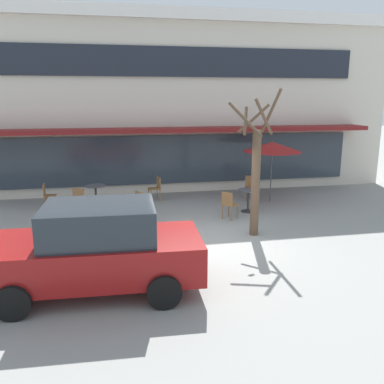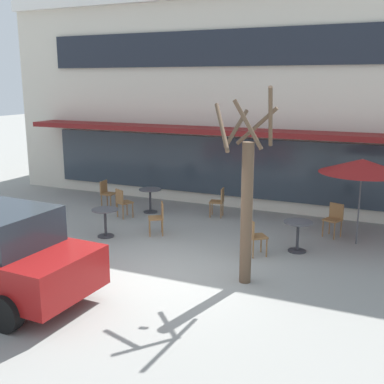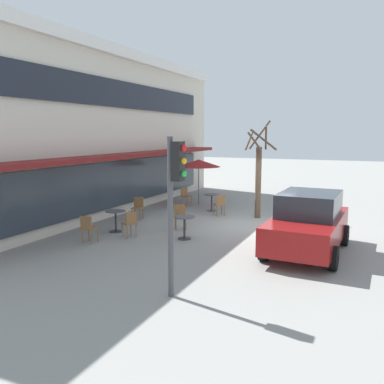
{
  "view_description": "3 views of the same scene",
  "coord_description": "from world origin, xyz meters",
  "px_view_note": "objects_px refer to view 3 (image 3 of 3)",
  "views": [
    {
      "loc": [
        -2.16,
        -9.88,
        3.75
      ],
      "look_at": [
        0.19,
        2.24,
        0.87
      ],
      "focal_mm": 38.0,
      "sensor_mm": 36.0,
      "label": 1
    },
    {
      "loc": [
        4.44,
        -8.52,
        4.07
      ],
      "look_at": [
        -0.61,
        2.62,
        1.23
      ],
      "focal_mm": 45.0,
      "sensor_mm": 36.0,
      "label": 2
    },
    {
      "loc": [
        -14.52,
        -3.86,
        3.47
      ],
      "look_at": [
        -0.18,
        2.58,
        1.18
      ],
      "focal_mm": 38.0,
      "sensor_mm": 36.0,
      "label": 3
    }
  ],
  "objects_px": {
    "cafe_chair_5": "(186,195)",
    "street_tree": "(258,175)",
    "cafe_chair_2": "(130,222)",
    "cafe_chair_4": "(180,215)",
    "cafe_table_by_tree": "(184,224)",
    "cafe_chair_1": "(88,227)",
    "traffic_light_pole": "(174,191)",
    "cafe_table_near_wall": "(116,218)",
    "cafe_table_streetside": "(212,200)",
    "parked_sedan": "(308,223)",
    "patio_umbrella_green_folded": "(199,163)",
    "cafe_chair_0": "(138,206)",
    "cafe_chair_3": "(220,203)"
  },
  "relations": [
    {
      "from": "cafe_chair_0",
      "to": "parked_sedan",
      "type": "distance_m",
      "value": 7.24
    },
    {
      "from": "cafe_table_near_wall",
      "to": "parked_sedan",
      "type": "relative_size",
      "value": 0.18
    },
    {
      "from": "patio_umbrella_green_folded",
      "to": "cafe_chair_5",
      "type": "relative_size",
      "value": 2.47
    },
    {
      "from": "cafe_chair_0",
      "to": "traffic_light_pole",
      "type": "relative_size",
      "value": 0.26
    },
    {
      "from": "parked_sedan",
      "to": "cafe_chair_5",
      "type": "bearing_deg",
      "value": 50.1
    },
    {
      "from": "cafe_chair_4",
      "to": "parked_sedan",
      "type": "xyz_separation_m",
      "value": [
        -1.08,
        -4.66,
        0.35
      ]
    },
    {
      "from": "parked_sedan",
      "to": "cafe_chair_3",
      "type": "bearing_deg",
      "value": 46.88
    },
    {
      "from": "cafe_chair_0",
      "to": "cafe_table_near_wall",
      "type": "bearing_deg",
      "value": -168.95
    },
    {
      "from": "cafe_chair_3",
      "to": "street_tree",
      "type": "height_order",
      "value": "street_tree"
    },
    {
      "from": "parked_sedan",
      "to": "patio_umbrella_green_folded",
      "type": "bearing_deg",
      "value": 45.08
    },
    {
      "from": "cafe_chair_0",
      "to": "cafe_chair_5",
      "type": "xyz_separation_m",
      "value": [
        3.48,
        -0.51,
        0.0
      ]
    },
    {
      "from": "cafe_table_streetside",
      "to": "traffic_light_pole",
      "type": "relative_size",
      "value": 0.22
    },
    {
      "from": "cafe_table_near_wall",
      "to": "street_tree",
      "type": "xyz_separation_m",
      "value": [
        4.43,
        -3.93,
        1.27
      ]
    },
    {
      "from": "cafe_chair_2",
      "to": "cafe_chair_4",
      "type": "height_order",
      "value": "same"
    },
    {
      "from": "parked_sedan",
      "to": "traffic_light_pole",
      "type": "bearing_deg",
      "value": 155.47
    },
    {
      "from": "cafe_chair_1",
      "to": "cafe_table_streetside",
      "type": "bearing_deg",
      "value": -13.57
    },
    {
      "from": "cafe_chair_2",
      "to": "parked_sedan",
      "type": "height_order",
      "value": "parked_sedan"
    },
    {
      "from": "cafe_chair_5",
      "to": "street_tree",
      "type": "xyz_separation_m",
      "value": [
        -1.22,
        -3.84,
        1.26
      ]
    },
    {
      "from": "cafe_table_by_tree",
      "to": "traffic_light_pole",
      "type": "xyz_separation_m",
      "value": [
        -4.4,
        -1.85,
        1.78
      ]
    },
    {
      "from": "cafe_chair_0",
      "to": "cafe_chair_2",
      "type": "height_order",
      "value": "same"
    },
    {
      "from": "cafe_table_near_wall",
      "to": "cafe_chair_1",
      "type": "xyz_separation_m",
      "value": [
        -1.59,
        -0.07,
        0.01
      ]
    },
    {
      "from": "patio_umbrella_green_folded",
      "to": "cafe_chair_3",
      "type": "distance_m",
      "value": 3.21
    },
    {
      "from": "cafe_table_near_wall",
      "to": "parked_sedan",
      "type": "distance_m",
      "value": 6.56
    },
    {
      "from": "cafe_table_streetside",
      "to": "cafe_chair_4",
      "type": "height_order",
      "value": "cafe_chair_4"
    },
    {
      "from": "cafe_chair_3",
      "to": "cafe_chair_2",
      "type": "bearing_deg",
      "value": 162.16
    },
    {
      "from": "cafe_chair_0",
      "to": "cafe_table_streetside",
      "type": "bearing_deg",
      "value": -36.13
    },
    {
      "from": "patio_umbrella_green_folded",
      "to": "traffic_light_pole",
      "type": "height_order",
      "value": "traffic_light_pole"
    },
    {
      "from": "cafe_table_by_tree",
      "to": "cafe_chair_0",
      "type": "distance_m",
      "value": 3.68
    },
    {
      "from": "cafe_chair_3",
      "to": "street_tree",
      "type": "distance_m",
      "value": 2.02
    },
    {
      "from": "patio_umbrella_green_folded",
      "to": "cafe_chair_4",
      "type": "relative_size",
      "value": 2.47
    },
    {
      "from": "cafe_chair_1",
      "to": "cafe_chair_5",
      "type": "distance_m",
      "value": 7.24
    },
    {
      "from": "patio_umbrella_green_folded",
      "to": "cafe_chair_4",
      "type": "height_order",
      "value": "patio_umbrella_green_folded"
    },
    {
      "from": "cafe_chair_3",
      "to": "cafe_chair_4",
      "type": "distance_m",
      "value": 2.88
    },
    {
      "from": "cafe_chair_2",
      "to": "cafe_chair_0",
      "type": "bearing_deg",
      "value": 26.59
    },
    {
      "from": "traffic_light_pole",
      "to": "cafe_table_by_tree",
      "type": "bearing_deg",
      "value": 22.81
    },
    {
      "from": "cafe_table_near_wall",
      "to": "cafe_table_by_tree",
      "type": "height_order",
      "value": "same"
    },
    {
      "from": "parked_sedan",
      "to": "street_tree",
      "type": "relative_size",
      "value": 1.07
    },
    {
      "from": "cafe_chair_4",
      "to": "parked_sedan",
      "type": "distance_m",
      "value": 4.79
    },
    {
      "from": "cafe_table_near_wall",
      "to": "cafe_chair_5",
      "type": "relative_size",
      "value": 0.85
    },
    {
      "from": "cafe_chair_2",
      "to": "cafe_table_near_wall",
      "type": "bearing_deg",
      "value": 62.76
    },
    {
      "from": "cafe_chair_5",
      "to": "street_tree",
      "type": "height_order",
      "value": "street_tree"
    },
    {
      "from": "cafe_table_near_wall",
      "to": "cafe_table_streetside",
      "type": "height_order",
      "value": "same"
    },
    {
      "from": "cafe_chair_2",
      "to": "cafe_chair_1",
      "type": "bearing_deg",
      "value": 144.2
    },
    {
      "from": "cafe_chair_2",
      "to": "parked_sedan",
      "type": "bearing_deg",
      "value": -82.98
    },
    {
      "from": "cafe_chair_2",
      "to": "cafe_table_by_tree",
      "type": "bearing_deg",
      "value": -72.1
    },
    {
      "from": "patio_umbrella_green_folded",
      "to": "cafe_chair_5",
      "type": "xyz_separation_m",
      "value": [
        -0.64,
        0.41,
        -1.5
      ]
    },
    {
      "from": "cafe_chair_0",
      "to": "street_tree",
      "type": "xyz_separation_m",
      "value": [
        2.27,
        -4.35,
        1.26
      ]
    },
    {
      "from": "cafe_table_streetside",
      "to": "cafe_chair_0",
      "type": "distance_m",
      "value": 3.54
    },
    {
      "from": "cafe_table_near_wall",
      "to": "cafe_chair_1",
      "type": "relative_size",
      "value": 0.85
    },
    {
      "from": "cafe_chair_1",
      "to": "street_tree",
      "type": "relative_size",
      "value": 0.22
    }
  ]
}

